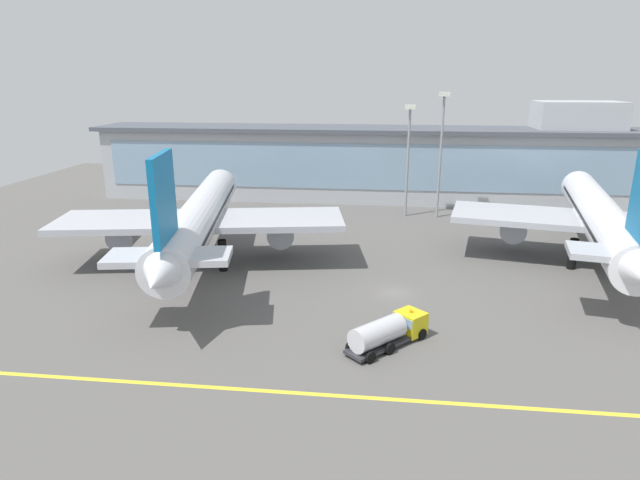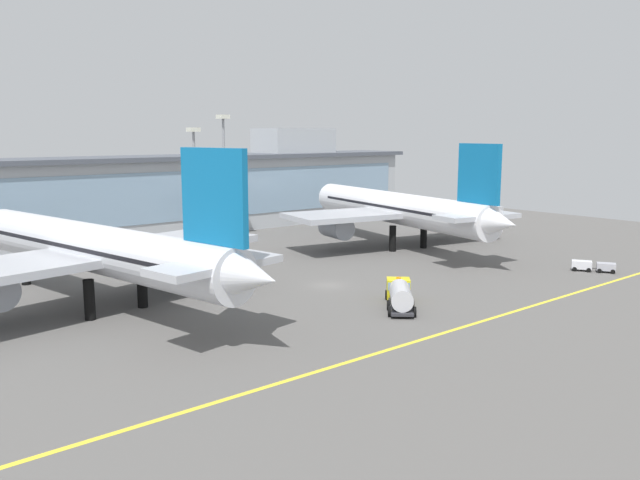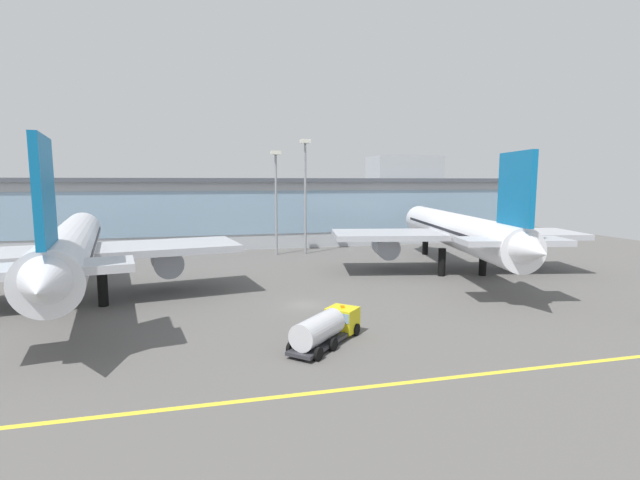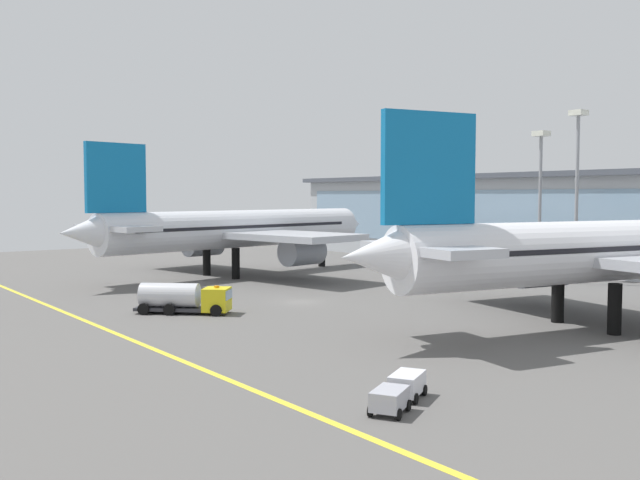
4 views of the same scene
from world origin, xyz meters
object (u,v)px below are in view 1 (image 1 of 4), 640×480
(fuel_tanker_truck, at_px, (390,330))
(apron_light_mast_west, at_px, (442,136))
(airliner_near_right, at_px, (600,218))
(apron_light_mast_centre, at_px, (409,143))
(airliner_near_left, at_px, (200,218))

(fuel_tanker_truck, xyz_separation_m, apron_light_mast_west, (8.89, 50.12, 13.04))
(airliner_near_right, height_order, apron_light_mast_centre, apron_light_mast_centre)
(airliner_near_left, relative_size, airliner_near_right, 1.00)
(fuel_tanker_truck, height_order, apron_light_mast_centre, apron_light_mast_centre)
(airliner_near_right, xyz_separation_m, fuel_tanker_truck, (-27.84, -26.67, -4.86))
(apron_light_mast_west, height_order, apron_light_mast_centre, apron_light_mast_west)
(fuel_tanker_truck, xyz_separation_m, apron_light_mast_centre, (3.23, 50.37, 11.80))
(apron_light_mast_west, relative_size, apron_light_mast_centre, 1.11)
(airliner_near_left, distance_m, apron_light_mast_centre, 41.73)
(airliner_near_right, distance_m, apron_light_mast_west, 31.25)
(apron_light_mast_west, bearing_deg, fuel_tanker_truck, -100.05)
(airliner_near_right, relative_size, fuel_tanker_truck, 6.42)
(airliner_near_right, distance_m, fuel_tanker_truck, 38.86)
(airliner_near_left, bearing_deg, airliner_near_right, -93.33)
(fuel_tanker_truck, bearing_deg, apron_light_mast_west, 33.45)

